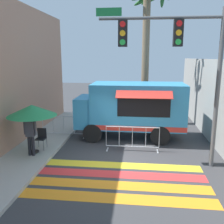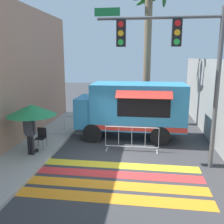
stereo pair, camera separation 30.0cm
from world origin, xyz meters
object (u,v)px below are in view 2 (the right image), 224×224
vendor_person (30,132)px  food_truck (130,107)px  folding_chair (41,136)px  barricade_side (64,126)px  traffic_signal_pole (176,54)px  barricade_front (132,139)px  palm_tree (148,38)px  patio_umbrella (32,110)px

vendor_person → food_truck: bearing=31.4°
folding_chair → barricade_side: bearing=67.9°
traffic_signal_pole → vendor_person: size_ratio=3.35×
barricade_front → vendor_person: bearing=-162.6°
folding_chair → traffic_signal_pole: bearing=-19.8°
barricade_side → palm_tree: (4.15, 3.20, 4.59)m
food_truck → palm_tree: palm_tree is taller
barricade_front → traffic_signal_pole: bearing=-38.3°
vendor_person → patio_umbrella: bearing=84.7°
barricade_side → food_truck: bearing=5.5°
food_truck → traffic_signal_pole: bearing=-60.5°
traffic_signal_pole → folding_chair: (-5.50, 0.78, -3.47)m
folding_chair → barricade_side: size_ratio=0.40×
traffic_signal_pole → barricade_front: (-1.56, 1.24, -3.58)m
barricade_front → barricade_side: size_ratio=1.04×
traffic_signal_pole → vendor_person: bearing=-179.7°
vendor_person → barricade_front: vendor_person is taller
food_truck → vendor_person: food_truck is taller
folding_chair → palm_tree: 8.25m
patio_umbrella → palm_tree: bearing=51.0°
patio_umbrella → folding_chair: (0.12, 0.49, -1.26)m
palm_tree → barricade_side: bearing=-142.4°
food_truck → barricade_side: size_ratio=2.37×
vendor_person → folding_chair: bearing=74.6°
palm_tree → barricade_front: bearing=-97.0°
barricade_side → traffic_signal_pole: bearing=-28.8°
folding_chair → barricade_front: 3.97m
barricade_front → food_truck: bearing=96.5°
traffic_signal_pole → vendor_person: 6.38m
folding_chair → vendor_person: size_ratio=0.52×
vendor_person → palm_tree: bearing=44.3°
folding_chair → food_truck: bearing=20.7°
folding_chair → vendor_person: vendor_person is taller
patio_umbrella → barricade_side: bearing=79.0°
traffic_signal_pole → vendor_person: traffic_signal_pole is taller
folding_chair → patio_umbrella: bearing=-115.3°
food_truck → palm_tree: size_ratio=0.68×
patio_umbrella → barricade_front: 4.39m
food_truck → barricade_front: (0.22, -1.91, -1.04)m
food_truck → patio_umbrella: 4.80m
food_truck → folding_chair: bearing=-147.6°
patio_umbrella → folding_chair: patio_umbrella is taller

